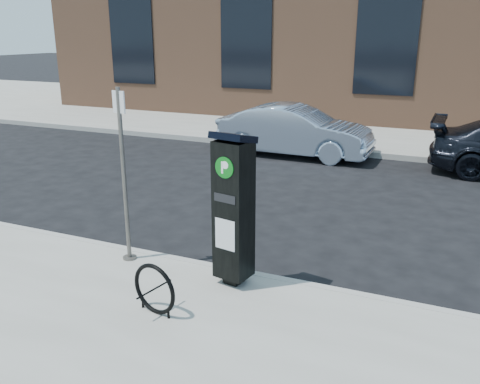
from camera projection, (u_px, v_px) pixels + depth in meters
The scene contains 9 objects.
ground at pixel (242, 280), 7.05m from camera, with size 120.00×120.00×0.00m, color black.
sidewalk_far at pixel (388, 120), 19.27m from camera, with size 60.00×12.00×0.15m, color gray.
curb_near at pixel (241, 276), 7.01m from camera, with size 60.00×0.12×0.16m, color #9E9B93.
curb_far at pixel (356, 153), 14.04m from camera, with size 60.00×0.12×0.16m, color #9E9B93.
building at pixel (407, 10), 20.65m from camera, with size 28.00×10.05×8.25m.
parking_kiosk at pixel (233, 208), 6.36m from camera, with size 0.53×0.49×2.02m.
sign_pole at pixel (124, 178), 7.00m from camera, with size 0.22×0.20×2.45m.
bike_rack at pixel (154, 289), 5.85m from camera, with size 0.62×0.18×0.63m.
car_silver at pixel (295, 131), 13.92m from camera, with size 1.47×4.20×1.39m, color #9DB0C8.
Camera 1 is at (2.52, -5.83, 3.29)m, focal length 38.00 mm.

